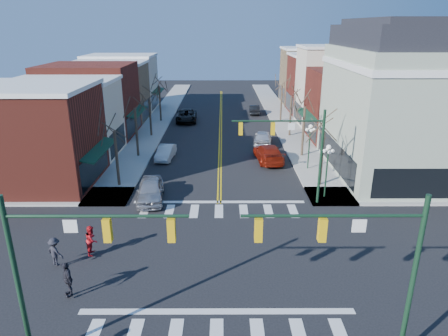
{
  "coord_description": "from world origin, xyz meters",
  "views": [
    {
      "loc": [
        0.28,
        -20.02,
        12.7
      ],
      "look_at": [
        0.37,
        7.68,
        2.8
      ],
      "focal_mm": 32.0,
      "sensor_mm": 36.0,
      "label": 1
    }
  ],
  "objects_px": {
    "lamppost_midblock": "(310,139)",
    "car_left_far": "(186,116)",
    "pedestrian_red_b": "(92,240)",
    "pedestrian_dark_b": "(55,252)",
    "victorian_corner": "(409,100)",
    "lamppost_corner": "(327,162)",
    "car_right_near": "(268,153)",
    "car_right_far": "(254,109)",
    "car_left_mid": "(166,152)",
    "pedestrian_dark_a": "(67,279)",
    "car_right_mid": "(263,138)",
    "car_left_near": "(150,190)"
  },
  "relations": [
    {
      "from": "victorian_corner",
      "to": "pedestrian_dark_b",
      "type": "relative_size",
      "value": 8.57
    },
    {
      "from": "car_right_near",
      "to": "car_right_far",
      "type": "height_order",
      "value": "car_right_near"
    },
    {
      "from": "lamppost_corner",
      "to": "car_left_far",
      "type": "distance_m",
      "value": 29.55
    },
    {
      "from": "car_right_mid",
      "to": "car_left_far",
      "type": "bearing_deg",
      "value": -42.46
    },
    {
      "from": "car_left_near",
      "to": "pedestrian_red_b",
      "type": "distance_m",
      "value": 8.15
    },
    {
      "from": "car_right_mid",
      "to": "pedestrian_dark_a",
      "type": "relative_size",
      "value": 2.66
    },
    {
      "from": "lamppost_corner",
      "to": "car_right_near",
      "type": "xyz_separation_m",
      "value": [
        -3.4,
        9.06,
        -2.13
      ]
    },
    {
      "from": "car_right_near",
      "to": "car_right_mid",
      "type": "xyz_separation_m",
      "value": [
        0.02,
        5.77,
        -0.0
      ]
    },
    {
      "from": "car_left_near",
      "to": "car_left_far",
      "type": "xyz_separation_m",
      "value": [
        0.47,
        26.77,
        -0.0
      ]
    },
    {
      "from": "car_left_mid",
      "to": "pedestrian_dark_b",
      "type": "height_order",
      "value": "pedestrian_dark_b"
    },
    {
      "from": "car_left_mid",
      "to": "car_left_far",
      "type": "xyz_separation_m",
      "value": [
        0.67,
        16.67,
        0.15
      ]
    },
    {
      "from": "victorian_corner",
      "to": "lamppost_midblock",
      "type": "xyz_separation_m",
      "value": [
        -8.3,
        0.5,
        -3.7
      ]
    },
    {
      "from": "pedestrian_dark_a",
      "to": "pedestrian_dark_b",
      "type": "height_order",
      "value": "pedestrian_dark_a"
    },
    {
      "from": "lamppost_corner",
      "to": "car_right_near",
      "type": "bearing_deg",
      "value": 110.57
    },
    {
      "from": "car_right_far",
      "to": "car_right_mid",
      "type": "bearing_deg",
      "value": 90.53
    },
    {
      "from": "lamppost_corner",
      "to": "car_left_far",
      "type": "bearing_deg",
      "value": 116.18
    },
    {
      "from": "pedestrian_dark_b",
      "to": "car_left_mid",
      "type": "bearing_deg",
      "value": -71.33
    },
    {
      "from": "car_left_near",
      "to": "pedestrian_red_b",
      "type": "bearing_deg",
      "value": -110.67
    },
    {
      "from": "lamppost_corner",
      "to": "car_left_mid",
      "type": "bearing_deg",
      "value": 144.43
    },
    {
      "from": "car_left_near",
      "to": "car_left_mid",
      "type": "height_order",
      "value": "car_left_near"
    },
    {
      "from": "car_left_mid",
      "to": "car_right_mid",
      "type": "height_order",
      "value": "car_right_mid"
    },
    {
      "from": "car_left_far",
      "to": "pedestrian_dark_b",
      "type": "bearing_deg",
      "value": -99.25
    },
    {
      "from": "victorian_corner",
      "to": "lamppost_midblock",
      "type": "bearing_deg",
      "value": 176.55
    },
    {
      "from": "car_left_far",
      "to": "car_right_far",
      "type": "distance_m",
      "value": 11.13
    },
    {
      "from": "car_left_near",
      "to": "car_left_far",
      "type": "distance_m",
      "value": 26.78
    },
    {
      "from": "car_left_far",
      "to": "pedestrian_dark_a",
      "type": "relative_size",
      "value": 3.25
    },
    {
      "from": "victorian_corner",
      "to": "car_right_mid",
      "type": "bearing_deg",
      "value": 142.92
    },
    {
      "from": "car_right_near",
      "to": "car_right_far",
      "type": "distance_m",
      "value": 22.48
    },
    {
      "from": "car_left_far",
      "to": "car_right_far",
      "type": "height_order",
      "value": "car_left_far"
    },
    {
      "from": "car_left_far",
      "to": "victorian_corner",
      "type": "bearing_deg",
      "value": -46.45
    },
    {
      "from": "car_left_near",
      "to": "pedestrian_dark_a",
      "type": "bearing_deg",
      "value": -106.08
    },
    {
      "from": "car_left_near",
      "to": "car_left_far",
      "type": "bearing_deg",
      "value": 82.75
    },
    {
      "from": "lamppost_corner",
      "to": "car_left_far",
      "type": "height_order",
      "value": "lamppost_corner"
    },
    {
      "from": "lamppost_midblock",
      "to": "car_right_mid",
      "type": "bearing_deg",
      "value": 112.07
    },
    {
      "from": "car_left_mid",
      "to": "pedestrian_dark_a",
      "type": "xyz_separation_m",
      "value": [
        -1.83,
        -21.8,
        0.39
      ]
    },
    {
      "from": "car_left_near",
      "to": "pedestrian_red_b",
      "type": "relative_size",
      "value": 2.75
    },
    {
      "from": "victorian_corner",
      "to": "lamppost_corner",
      "type": "relative_size",
      "value": 3.29
    },
    {
      "from": "victorian_corner",
      "to": "lamppost_corner",
      "type": "distance_m",
      "value": 10.89
    },
    {
      "from": "lamppost_corner",
      "to": "pedestrian_dark_a",
      "type": "distance_m",
      "value": 19.71
    },
    {
      "from": "car_left_near",
      "to": "pedestrian_dark_b",
      "type": "bearing_deg",
      "value": -118.4
    },
    {
      "from": "car_left_near",
      "to": "car_left_mid",
      "type": "bearing_deg",
      "value": 84.89
    },
    {
      "from": "lamppost_corner",
      "to": "car_right_mid",
      "type": "bearing_deg",
      "value": 102.83
    },
    {
      "from": "lamppost_midblock",
      "to": "car_right_near",
      "type": "height_order",
      "value": "lamppost_midblock"
    },
    {
      "from": "lamppost_corner",
      "to": "car_left_near",
      "type": "relative_size",
      "value": 0.89
    },
    {
      "from": "pedestrian_red_b",
      "to": "pedestrian_dark_b",
      "type": "height_order",
      "value": "pedestrian_red_b"
    },
    {
      "from": "car_left_mid",
      "to": "pedestrian_dark_b",
      "type": "bearing_deg",
      "value": -95.52
    },
    {
      "from": "lamppost_midblock",
      "to": "car_left_far",
      "type": "bearing_deg",
      "value": 123.09
    },
    {
      "from": "car_right_near",
      "to": "car_right_far",
      "type": "relative_size",
      "value": 1.37
    },
    {
      "from": "car_right_mid",
      "to": "pedestrian_dark_b",
      "type": "bearing_deg",
      "value": 68.26
    },
    {
      "from": "lamppost_corner",
      "to": "lamppost_midblock",
      "type": "relative_size",
      "value": 1.0
    }
  ]
}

